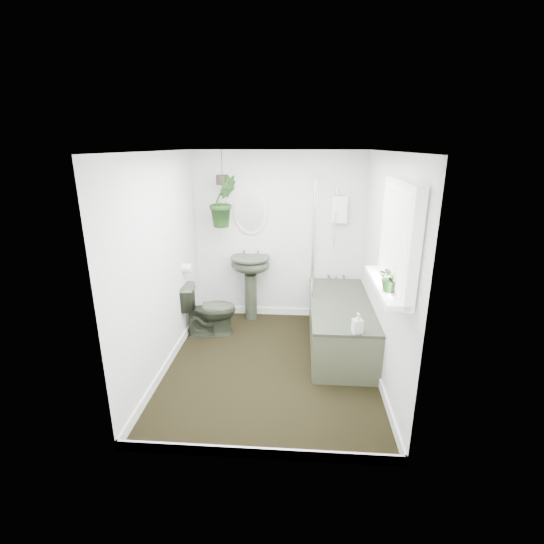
{
  "coord_description": "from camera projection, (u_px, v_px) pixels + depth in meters",
  "views": [
    {
      "loc": [
        0.29,
        -3.88,
        2.36
      ],
      "look_at": [
        0.0,
        0.15,
        1.05
      ],
      "focal_mm": 26.0,
      "sensor_mm": 36.0,
      "label": 1
    }
  ],
  "objects": [
    {
      "name": "floor",
      "position": [
        271.0,
        365.0,
        4.43
      ],
      "size": [
        2.3,
        2.8,
        0.02
      ],
      "primitive_type": "cube",
      "color": "black",
      "rests_on": "ground"
    },
    {
      "name": "toilet",
      "position": [
        209.0,
        309.0,
        5.06
      ],
      "size": [
        0.73,
        0.49,
        0.69
      ],
      "primitive_type": "imported",
      "rotation": [
        0.0,
        0.0,
        1.74
      ],
      "color": "#2D3425",
      "rests_on": "floor"
    },
    {
      "name": "wall_back",
      "position": [
        279.0,
        237.0,
        5.41
      ],
      "size": [
        2.3,
        0.02,
        2.3
      ],
      "primitive_type": "cube",
      "color": "white",
      "rests_on": "ground"
    },
    {
      "name": "hanging_plant",
      "position": [
        223.0,
        201.0,
        5.04
      ],
      "size": [
        0.46,
        0.43,
        0.66
      ],
      "primitive_type": "imported",
      "rotation": [
        0.0,
        0.0,
        0.51
      ],
      "color": "black",
      "rests_on": "ceiling"
    },
    {
      "name": "oval_mirror",
      "position": [
        251.0,
        212.0,
        5.29
      ],
      "size": [
        0.46,
        0.03,
        0.62
      ],
      "primitive_type": "ellipsoid",
      "color": "beige",
      "rests_on": "wall_back"
    },
    {
      "name": "shower_box",
      "position": [
        339.0,
        209.0,
        5.17
      ],
      "size": [
        0.2,
        0.1,
        0.35
      ],
      "primitive_type": "cube",
      "color": "white",
      "rests_on": "wall_back"
    },
    {
      "name": "wall_right",
      "position": [
        385.0,
        270.0,
        3.99
      ],
      "size": [
        0.02,
        2.8,
        2.3
      ],
      "primitive_type": "cube",
      "color": "white",
      "rests_on": "ground"
    },
    {
      "name": "wall_sconce",
      "position": [
        222.0,
        219.0,
        5.34
      ],
      "size": [
        0.04,
        0.04,
        0.22
      ],
      "primitive_type": "cylinder",
      "color": "black",
      "rests_on": "wall_back"
    },
    {
      "name": "wall_front",
      "position": [
        256.0,
        327.0,
        2.74
      ],
      "size": [
        2.3,
        0.02,
        2.3
      ],
      "primitive_type": "cube",
      "color": "white",
      "rests_on": "ground"
    },
    {
      "name": "ceiling",
      "position": [
        271.0,
        150.0,
        3.72
      ],
      "size": [
        2.3,
        2.8,
        0.02
      ],
      "primitive_type": "cube",
      "color": "white",
      "rests_on": "ground"
    },
    {
      "name": "window_blinds",
      "position": [
        393.0,
        237.0,
        3.18
      ],
      "size": [
        0.01,
        0.86,
        0.76
      ],
      "primitive_type": "cube",
      "color": "white",
      "rests_on": "wall_right"
    },
    {
      "name": "wall_left",
      "position": [
        162.0,
        265.0,
        4.15
      ],
      "size": [
        0.02,
        2.8,
        2.3
      ],
      "primitive_type": "cube",
      "color": "white",
      "rests_on": "ground"
    },
    {
      "name": "sill_plant",
      "position": [
        391.0,
        278.0,
        3.1
      ],
      "size": [
        0.25,
        0.24,
        0.22
      ],
      "primitive_type": "imported",
      "rotation": [
        0.0,
        0.0,
        0.41
      ],
      "color": "black",
      "rests_on": "window_sill"
    },
    {
      "name": "soap_bottle",
      "position": [
        358.0,
        323.0,
        3.88
      ],
      "size": [
        0.11,
        0.12,
        0.21
      ],
      "primitive_type": "imported",
      "rotation": [
        0.0,
        0.0,
        0.24
      ],
      "color": "black",
      "rests_on": "bathtub"
    },
    {
      "name": "pedestal_sink",
      "position": [
        251.0,
        288.0,
        5.48
      ],
      "size": [
        0.62,
        0.56,
        0.92
      ],
      "primitive_type": null,
      "rotation": [
        0.0,
        0.0,
        -0.22
      ],
      "color": "#2D3425",
      "rests_on": "floor"
    },
    {
      "name": "window_recess",
      "position": [
        399.0,
        237.0,
        3.18
      ],
      "size": [
        0.08,
        1.0,
        0.9
      ],
      "primitive_type": "cube",
      "color": "white",
      "rests_on": "wall_right"
    },
    {
      "name": "bath_screen",
      "position": [
        314.0,
        235.0,
        4.94
      ],
      "size": [
        0.04,
        0.72,
        1.4
      ],
      "primitive_type": null,
      "color": "silver",
      "rests_on": "bathtub"
    },
    {
      "name": "window_sill",
      "position": [
        385.0,
        285.0,
        3.32
      ],
      "size": [
        0.18,
        1.0,
        0.04
      ],
      "primitive_type": "cube",
      "color": "white",
      "rests_on": "wall_right"
    },
    {
      "name": "toilet_roll_holder",
      "position": [
        187.0,
        268.0,
        4.89
      ],
      "size": [
        0.11,
        0.11,
        0.11
      ],
      "primitive_type": "cylinder",
      "rotation": [
        0.0,
        1.57,
        0.0
      ],
      "color": "white",
      "rests_on": "wall_left"
    },
    {
      "name": "skirting",
      "position": [
        271.0,
        361.0,
        4.41
      ],
      "size": [
        2.3,
        2.8,
        0.1
      ],
      "primitive_type": "cube",
      "color": "white",
      "rests_on": "floor"
    },
    {
      "name": "bathtub",
      "position": [
        340.0,
        324.0,
        4.76
      ],
      "size": [
        0.72,
        1.72,
        0.58
      ],
      "primitive_type": null,
      "color": "#2D3425",
      "rests_on": "floor"
    },
    {
      "name": "hanging_pot",
      "position": [
        222.0,
        180.0,
        4.96
      ],
      "size": [
        0.16,
        0.16,
        0.12
      ],
      "primitive_type": "cylinder",
      "color": "black",
      "rests_on": "ceiling"
    }
  ]
}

